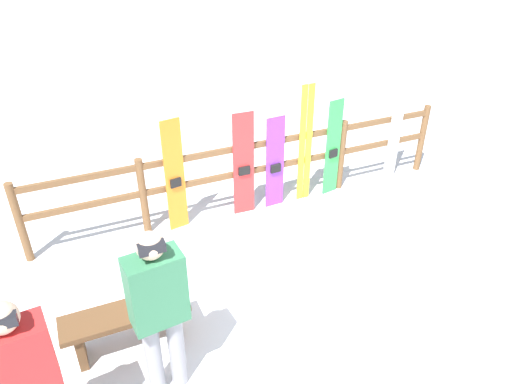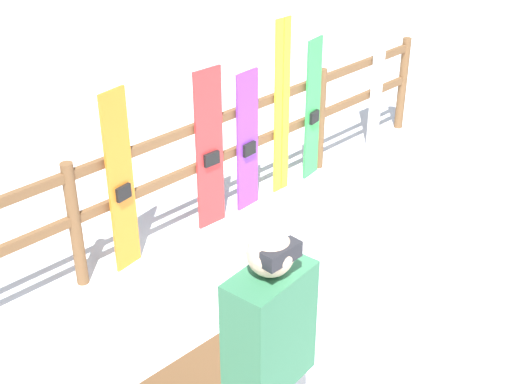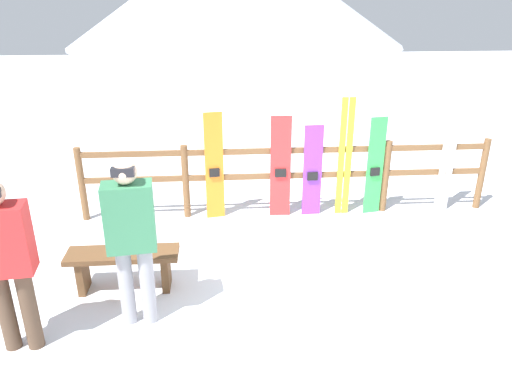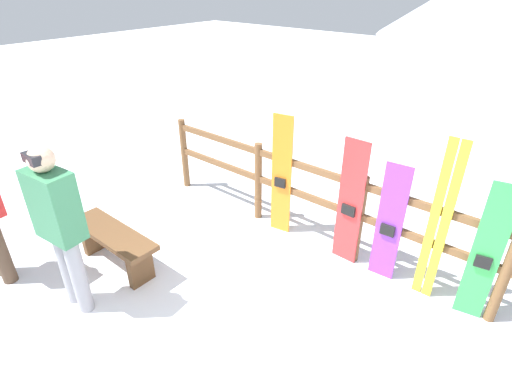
# 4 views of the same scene
# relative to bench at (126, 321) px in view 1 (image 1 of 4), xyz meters

# --- Properties ---
(ground_plane) EXTENTS (40.00, 40.00, 0.00)m
(ground_plane) POSITION_rel_bench_xyz_m (2.06, -0.34, -0.34)
(ground_plane) COLOR white
(fence) EXTENTS (5.98, 0.10, 1.09)m
(fence) POSITION_rel_bench_xyz_m (2.06, 1.85, 0.32)
(fence) COLOR brown
(fence) RESTS_ON ground
(bench) EXTENTS (1.23, 0.36, 0.47)m
(bench) POSITION_rel_bench_xyz_m (0.00, 0.00, 0.00)
(bench) COLOR brown
(bench) RESTS_ON ground
(person_plaid_green) EXTENTS (0.49, 0.30, 1.74)m
(person_plaid_green) POSITION_rel_bench_xyz_m (0.24, -0.60, 0.67)
(person_plaid_green) COLOR gray
(person_plaid_green) RESTS_ON ground
(person_red) EXTENTS (0.49, 0.30, 1.70)m
(person_red) POSITION_rel_bench_xyz_m (-0.80, -0.92, 0.63)
(person_red) COLOR #4C3828
(person_red) RESTS_ON ground
(snowboard_orange) EXTENTS (0.26, 0.09, 1.58)m
(snowboard_orange) POSITION_rel_bench_xyz_m (1.01, 1.79, 0.44)
(snowboard_orange) COLOR orange
(snowboard_orange) RESTS_ON ground
(snowboard_red) EXTENTS (0.30, 0.06, 1.51)m
(snowboard_red) POSITION_rel_bench_xyz_m (1.95, 1.79, 0.41)
(snowboard_red) COLOR red
(snowboard_red) RESTS_ON ground
(snowboard_purple) EXTENTS (0.28, 0.07, 1.37)m
(snowboard_purple) POSITION_rel_bench_xyz_m (2.42, 1.79, 0.34)
(snowboard_purple) COLOR purple
(snowboard_purple) RESTS_ON ground
(ski_pair_yellow) EXTENTS (0.20, 0.02, 1.75)m
(ski_pair_yellow) POSITION_rel_bench_xyz_m (2.88, 1.79, 0.53)
(ski_pair_yellow) COLOR yellow
(ski_pair_yellow) RESTS_ON ground
(snowboard_green) EXTENTS (0.25, 0.09, 1.46)m
(snowboard_green) POSITION_rel_bench_xyz_m (3.33, 1.79, 0.39)
(snowboard_green) COLOR green
(snowboard_green) RESTS_ON ground
(ski_pair_white) EXTENTS (0.20, 0.02, 1.80)m
(ski_pair_white) POSITION_rel_bench_xyz_m (4.41, 1.79, 0.56)
(ski_pair_white) COLOR white
(ski_pair_white) RESTS_ON ground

